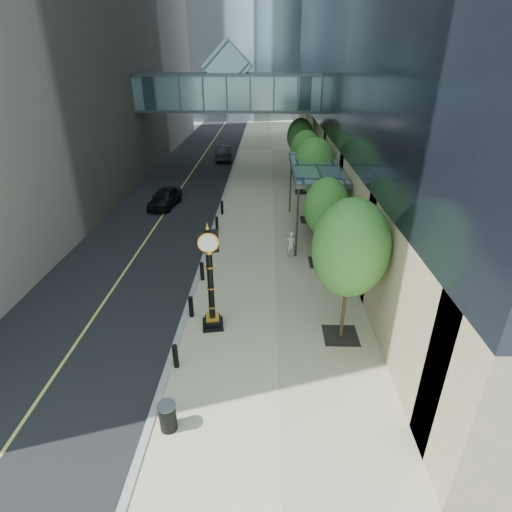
{
  "coord_description": "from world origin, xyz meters",
  "views": [
    {
      "loc": [
        0.53,
        -10.2,
        10.19
      ],
      "look_at": [
        0.1,
        4.74,
        2.77
      ],
      "focal_mm": 28.0,
      "sensor_mm": 36.0,
      "label": 1
    }
  ],
  "objects_px": {
    "pedestrian": "(291,245)",
    "car_far": "(223,152)",
    "street_clock": "(211,286)",
    "trash_bin": "(168,417)",
    "car_near": "(165,198)"
  },
  "relations": [
    {
      "from": "pedestrian",
      "to": "car_far",
      "type": "bearing_deg",
      "value": -70.11
    },
    {
      "from": "trash_bin",
      "to": "pedestrian",
      "type": "height_order",
      "value": "pedestrian"
    },
    {
      "from": "street_clock",
      "to": "pedestrian",
      "type": "distance_m",
      "value": 7.66
    },
    {
      "from": "trash_bin",
      "to": "car_far",
      "type": "bearing_deg",
      "value": 93.25
    },
    {
      "from": "street_clock",
      "to": "pedestrian",
      "type": "xyz_separation_m",
      "value": [
        3.58,
        6.66,
        -1.2
      ]
    },
    {
      "from": "pedestrian",
      "to": "car_far",
      "type": "distance_m",
      "value": 25.15
    },
    {
      "from": "trash_bin",
      "to": "pedestrian",
      "type": "xyz_separation_m",
      "value": [
        4.27,
        11.85,
        0.32
      ]
    },
    {
      "from": "street_clock",
      "to": "car_near",
      "type": "relative_size",
      "value": 1.11
    },
    {
      "from": "street_clock",
      "to": "trash_bin",
      "type": "bearing_deg",
      "value": -106.53
    },
    {
      "from": "car_far",
      "to": "pedestrian",
      "type": "bearing_deg",
      "value": 97.13
    },
    {
      "from": "street_clock",
      "to": "car_far",
      "type": "distance_m",
      "value": 31.14
    },
    {
      "from": "car_near",
      "to": "trash_bin",
      "type": "bearing_deg",
      "value": -68.97
    },
    {
      "from": "car_near",
      "to": "car_far",
      "type": "distance_m",
      "value": 16.05
    },
    {
      "from": "car_far",
      "to": "trash_bin",
      "type": "bearing_deg",
      "value": 85.81
    },
    {
      "from": "trash_bin",
      "to": "car_far",
      "type": "xyz_separation_m",
      "value": [
        -2.06,
        36.19,
        0.31
      ]
    }
  ]
}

